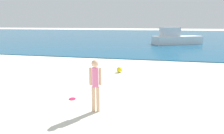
{
  "coord_description": "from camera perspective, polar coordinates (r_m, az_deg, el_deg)",
  "views": [
    {
      "loc": [
        1.72,
        1.4,
        2.7
      ],
      "look_at": [
        0.03,
        9.4,
        0.81
      ],
      "focal_mm": 30.74,
      "sensor_mm": 36.0,
      "label": 1
    }
  ],
  "objects": [
    {
      "name": "person_standing",
      "position": [
        5.82,
        -4.96,
        -4.74
      ],
      "size": [
        0.37,
        0.22,
        1.64
      ],
      "rotation": [
        0.0,
        0.0,
        0.22
      ],
      "color": "#DDAD84",
      "rests_on": "ground"
    },
    {
      "name": "boat_near",
      "position": [
        26.06,
        18.36,
        8.12
      ],
      "size": [
        6.49,
        4.53,
        2.12
      ],
      "rotation": [
        0.0,
        0.0,
        0.45
      ],
      "color": "white",
      "rests_on": "water"
    },
    {
      "name": "beach_ball",
      "position": [
        10.69,
        2.22,
        -0.79
      ],
      "size": [
        0.32,
        0.32,
        0.32
      ],
      "primitive_type": "sphere",
      "color": "yellow",
      "rests_on": "ground"
    },
    {
      "name": "frisbee",
      "position": [
        7.19,
        -11.71,
        -9.26
      ],
      "size": [
        0.24,
        0.24,
        0.03
      ],
      "primitive_type": "cylinder",
      "color": "#E51E4C",
      "rests_on": "ground"
    },
    {
      "name": "water",
      "position": [
        44.28,
        9.85,
        9.32
      ],
      "size": [
        160.0,
        60.0,
        0.06
      ],
      "primitive_type": "cube",
      "color": "#14567F",
      "rests_on": "ground"
    }
  ]
}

